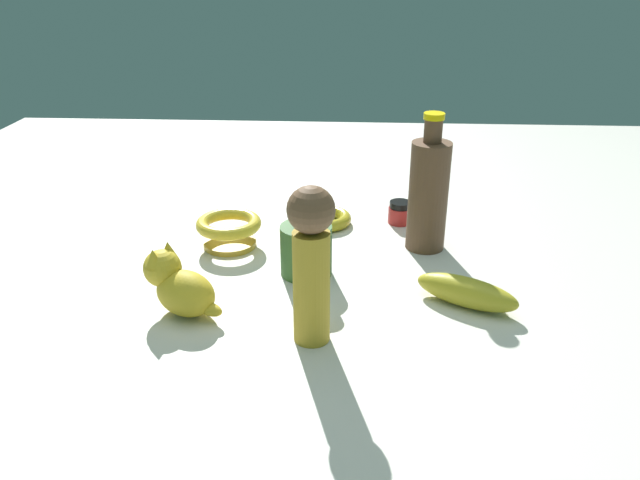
{
  "coord_description": "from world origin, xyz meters",
  "views": [
    {
      "loc": [
        -0.05,
        0.91,
        0.48
      ],
      "look_at": [
        0.0,
        0.0,
        0.06
      ],
      "focal_mm": 34.96,
      "sensor_mm": 36.0,
      "label": 1
    }
  ],
  "objects_px": {
    "bottle_tall": "(428,193)",
    "banana": "(467,292)",
    "cat_figurine": "(179,285)",
    "nail_polish_jar": "(400,212)",
    "person_figure_adult": "(311,259)",
    "bowl": "(229,228)",
    "bangle": "(326,219)",
    "bottle_short": "(306,246)"
  },
  "relations": [
    {
      "from": "bottle_tall",
      "to": "banana",
      "type": "bearing_deg",
      "value": 101.64
    },
    {
      "from": "cat_figurine",
      "to": "nail_polish_jar",
      "type": "distance_m",
      "value": 0.49
    },
    {
      "from": "cat_figurine",
      "to": "banana",
      "type": "relative_size",
      "value": 0.8
    },
    {
      "from": "person_figure_adult",
      "to": "banana",
      "type": "relative_size",
      "value": 1.42
    },
    {
      "from": "banana",
      "to": "nail_polish_jar",
      "type": "bearing_deg",
      "value": 132.97
    },
    {
      "from": "nail_polish_jar",
      "to": "person_figure_adult",
      "type": "bearing_deg",
      "value": 70.74
    },
    {
      "from": "cat_figurine",
      "to": "banana",
      "type": "bearing_deg",
      "value": -174.43
    },
    {
      "from": "bowl",
      "to": "person_figure_adult",
      "type": "xyz_separation_m",
      "value": [
        -0.17,
        0.29,
        0.09
      ]
    },
    {
      "from": "banana",
      "to": "bangle",
      "type": "bearing_deg",
      "value": 155.45
    },
    {
      "from": "bowl",
      "to": "bangle",
      "type": "distance_m",
      "value": 0.2
    },
    {
      "from": "bottle_short",
      "to": "bangle",
      "type": "xyz_separation_m",
      "value": [
        -0.02,
        -0.21,
        -0.04
      ]
    },
    {
      "from": "bottle_short",
      "to": "cat_figurine",
      "type": "distance_m",
      "value": 0.22
    },
    {
      "from": "banana",
      "to": "bottle_tall",
      "type": "bearing_deg",
      "value": 130.27
    },
    {
      "from": "bottle_short",
      "to": "banana",
      "type": "xyz_separation_m",
      "value": [
        -0.24,
        0.09,
        -0.03
      ]
    },
    {
      "from": "person_figure_adult",
      "to": "banana",
      "type": "distance_m",
      "value": 0.26
    },
    {
      "from": "person_figure_adult",
      "to": "bangle",
      "type": "xyz_separation_m",
      "value": [
        -0.0,
        -0.4,
        -0.11
      ]
    },
    {
      "from": "bottle_tall",
      "to": "banana",
      "type": "distance_m",
      "value": 0.22
    },
    {
      "from": "bowl",
      "to": "person_figure_adult",
      "type": "bearing_deg",
      "value": 120.12
    },
    {
      "from": "cat_figurine",
      "to": "bangle",
      "type": "distance_m",
      "value": 0.39
    },
    {
      "from": "bowl",
      "to": "bangle",
      "type": "bearing_deg",
      "value": -146.96
    },
    {
      "from": "person_figure_adult",
      "to": "bowl",
      "type": "bearing_deg",
      "value": -59.88
    },
    {
      "from": "person_figure_adult",
      "to": "nail_polish_jar",
      "type": "height_order",
      "value": "person_figure_adult"
    },
    {
      "from": "bottle_short",
      "to": "person_figure_adult",
      "type": "distance_m",
      "value": 0.2
    },
    {
      "from": "bowl",
      "to": "cat_figurine",
      "type": "distance_m",
      "value": 0.23
    },
    {
      "from": "bottle_tall",
      "to": "bangle",
      "type": "xyz_separation_m",
      "value": [
        0.18,
        -0.09,
        -0.09
      ]
    },
    {
      "from": "bangle",
      "to": "banana",
      "type": "distance_m",
      "value": 0.37
    },
    {
      "from": "bottle_short",
      "to": "cat_figurine",
      "type": "height_order",
      "value": "bottle_short"
    },
    {
      "from": "bottle_tall",
      "to": "nail_polish_jar",
      "type": "xyz_separation_m",
      "value": [
        0.04,
        -0.11,
        -0.08
      ]
    },
    {
      "from": "cat_figurine",
      "to": "bowl",
      "type": "bearing_deg",
      "value": -97.29
    },
    {
      "from": "bottle_short",
      "to": "bottle_tall",
      "type": "bearing_deg",
      "value": -151.16
    },
    {
      "from": "bottle_tall",
      "to": "nail_polish_jar",
      "type": "bearing_deg",
      "value": -70.83
    },
    {
      "from": "bottle_short",
      "to": "bowl",
      "type": "relative_size",
      "value": 1.1
    },
    {
      "from": "bangle",
      "to": "bottle_short",
      "type": "bearing_deg",
      "value": 83.55
    },
    {
      "from": "bowl",
      "to": "cat_figurine",
      "type": "relative_size",
      "value": 0.93
    },
    {
      "from": "bottle_tall",
      "to": "bowl",
      "type": "distance_m",
      "value": 0.35
    },
    {
      "from": "nail_polish_jar",
      "to": "bottle_short",
      "type": "bearing_deg",
      "value": 53.11
    },
    {
      "from": "cat_figurine",
      "to": "bangle",
      "type": "height_order",
      "value": "cat_figurine"
    },
    {
      "from": "bottle_short",
      "to": "bowl",
      "type": "distance_m",
      "value": 0.17
    },
    {
      "from": "bottle_short",
      "to": "nail_polish_jar",
      "type": "xyz_separation_m",
      "value": [
        -0.17,
        -0.22,
        -0.03
      ]
    },
    {
      "from": "person_figure_adult",
      "to": "cat_figurine",
      "type": "bearing_deg",
      "value": -17.08
    },
    {
      "from": "person_figure_adult",
      "to": "nail_polish_jar",
      "type": "xyz_separation_m",
      "value": [
        -0.14,
        -0.41,
        -0.1
      ]
    },
    {
      "from": "bottle_short",
      "to": "bowl",
      "type": "height_order",
      "value": "bottle_short"
    }
  ]
}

